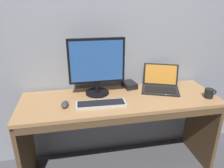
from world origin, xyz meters
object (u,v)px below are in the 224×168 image
object	(u,v)px
computer_mouse	(65,104)
coffee_mug	(209,93)
wired_keyboard	(101,104)
external_drive_box	(129,85)
laptop_black	(160,85)
external_monitor	(97,66)

from	to	relation	value
computer_mouse	coffee_mug	distance (m)	1.27
wired_keyboard	external_drive_box	world-z (taller)	external_drive_box
laptop_black	coffee_mug	distance (m)	0.44
external_drive_box	wired_keyboard	bearing A→B (deg)	-135.82
external_drive_box	computer_mouse	bearing A→B (deg)	-155.19
computer_mouse	external_drive_box	bearing A→B (deg)	29.79
wired_keyboard	external_drive_box	distance (m)	0.46
wired_keyboard	coffee_mug	distance (m)	0.97
external_monitor	external_drive_box	size ratio (longest dim) A/B	3.25
laptop_black	computer_mouse	world-z (taller)	laptop_black
computer_mouse	coffee_mug	world-z (taller)	coffee_mug
external_monitor	external_drive_box	xyz separation A→B (m)	(0.33, 0.10, -0.25)
external_monitor	wired_keyboard	size ratio (longest dim) A/B	1.24
external_monitor	wired_keyboard	bearing A→B (deg)	-89.91
wired_keyboard	computer_mouse	distance (m)	0.30
laptop_black	external_monitor	bearing A→B (deg)	179.66
laptop_black	wired_keyboard	size ratio (longest dim) A/B	1.03
wired_keyboard	computer_mouse	bearing A→B (deg)	173.53
computer_mouse	coffee_mug	xyz separation A→B (m)	(1.26, -0.07, 0.02)
external_drive_box	coffee_mug	xyz separation A→B (m)	(0.64, -0.36, 0.01)
coffee_mug	computer_mouse	bearing A→B (deg)	176.69
external_monitor	coffee_mug	distance (m)	1.03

